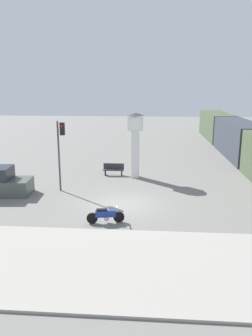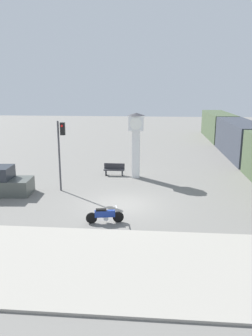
{
  "view_description": "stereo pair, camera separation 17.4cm",
  "coord_description": "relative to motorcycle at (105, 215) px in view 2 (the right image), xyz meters",
  "views": [
    {
      "loc": [
        1.6,
        -17.98,
        6.67
      ],
      "look_at": [
        0.11,
        1.22,
        1.91
      ],
      "focal_mm": 35.0,
      "sensor_mm": 36.0,
      "label": 1
    },
    {
      "loc": [
        1.78,
        -17.96,
        6.67
      ],
      "look_at": [
        0.11,
        1.22,
        1.91
      ],
      "focal_mm": 35.0,
      "sensor_mm": 36.0,
      "label": 2
    }
  ],
  "objects": [
    {
      "name": "clock_tower",
      "position": [
        1.06,
        8.8,
        2.83
      ],
      "size": [
        1.29,
        1.29,
        4.87
      ],
      "color": "white",
      "rests_on": "ground_plane"
    },
    {
      "name": "ground_plane",
      "position": [
        0.62,
        2.68,
        -0.41
      ],
      "size": [
        120.0,
        120.0,
        0.0
      ],
      "primitive_type": "plane",
      "color": "slate"
    },
    {
      "name": "traffic_light",
      "position": [
        -3.57,
        5.05,
        2.75
      ],
      "size": [
        0.5,
        0.35,
        4.61
      ],
      "color": "#47474C",
      "rests_on": "ground_plane"
    },
    {
      "name": "bench",
      "position": [
        -0.65,
        9.23,
        0.08
      ],
      "size": [
        1.6,
        0.44,
        0.92
      ],
      "color": "#2D2D33",
      "rests_on": "ground_plane"
    },
    {
      "name": "sidewalk_strip",
      "position": [
        0.62,
        -4.0,
        -0.36
      ],
      "size": [
        36.0,
        6.0,
        0.1
      ],
      "color": "#9E998E",
      "rests_on": "ground_plane"
    },
    {
      "name": "freight_train",
      "position": [
        10.89,
        17.57,
        1.29
      ],
      "size": [
        2.8,
        35.06,
        3.4
      ],
      "color": "#425138",
      "rests_on": "ground_plane"
    },
    {
      "name": "motorcycle",
      "position": [
        0.0,
        0.0,
        0.0
      ],
      "size": [
        1.89,
        0.54,
        0.84
      ],
      "rotation": [
        0.0,
        0.0,
        0.19
      ],
      "color": "black",
      "rests_on": "ground_plane"
    }
  ]
}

